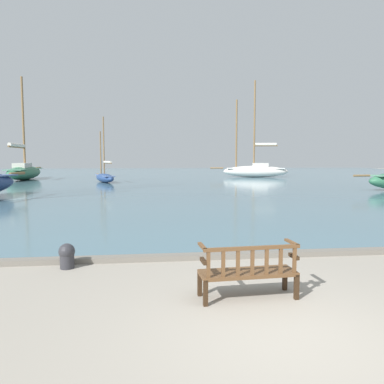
{
  "coord_description": "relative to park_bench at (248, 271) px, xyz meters",
  "views": [
    {
      "loc": [
        -1.8,
        -4.52,
        2.31
      ],
      "look_at": [
        -0.09,
        10.0,
        1.0
      ],
      "focal_mm": 35.0,
      "sensor_mm": 36.0,
      "label": 1
    }
  ],
  "objects": [
    {
      "name": "harbor_water",
      "position": [
        0.17,
        42.66,
        -0.43
      ],
      "size": [
        100.0,
        80.0,
        0.08
      ],
      "primitive_type": "cube",
      "color": "slate",
      "rests_on": "ground"
    },
    {
      "name": "mooring_bollard",
      "position": [
        -3.34,
        2.11,
        -0.19
      ],
      "size": [
        0.34,
        0.34,
        0.53
      ],
      "color": "#2D2D33",
      "rests_on": "ground"
    },
    {
      "name": "sailboat_far_starboard",
      "position": [
        11.28,
        38.12,
        0.54
      ],
      "size": [
        9.33,
        3.7,
        11.46
      ],
      "color": "silver",
      "rests_on": "harbor_water"
    },
    {
      "name": "ground_plane",
      "position": [
        0.17,
        -1.34,
        -0.47
      ],
      "size": [
        160.0,
        160.0,
        0.0
      ],
      "primitive_type": "plane",
      "color": "gray"
    },
    {
      "name": "sailboat_mid_port",
      "position": [
        -14.65,
        35.59,
        0.53
      ],
      "size": [
        2.38,
        10.81,
        10.78
      ],
      "color": "#2D6647",
      "rests_on": "harbor_water"
    },
    {
      "name": "park_bench",
      "position": [
        0.0,
        0.0,
        0.0
      ],
      "size": [
        1.63,
        0.62,
        0.92
      ],
      "color": "#322113",
      "rests_on": "ground"
    },
    {
      "name": "quay_edge_kerb",
      "position": [
        0.17,
        2.51,
        -0.41
      ],
      "size": [
        40.0,
        0.3,
        0.12
      ],
      "primitive_type": "cube",
      "color": "slate",
      "rests_on": "ground"
    },
    {
      "name": "sailboat_outer_starboard",
      "position": [
        -5.69,
        30.17,
        0.13
      ],
      "size": [
        2.83,
        6.13,
        6.14
      ],
      "color": "navy",
      "rests_on": "harbor_water"
    }
  ]
}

